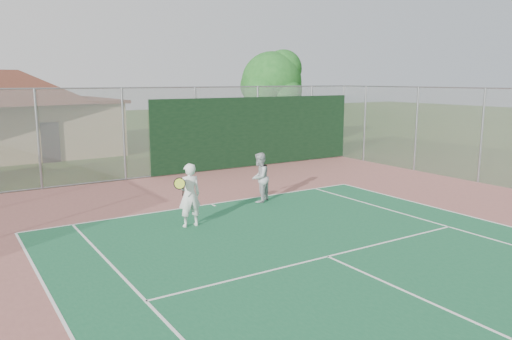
{
  "coord_description": "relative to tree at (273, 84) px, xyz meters",
  "views": [
    {
      "loc": [
        -6.85,
        -1.45,
        3.81
      ],
      "look_at": [
        0.73,
        10.44,
        1.24
      ],
      "focal_mm": 35.0,
      "sensor_mm": 36.0,
      "label": 1
    }
  ],
  "objects": [
    {
      "name": "side_fence_right",
      "position": [
        1.33,
        -8.66,
        -1.8
      ],
      "size": [
        0.08,
        9.0,
        3.5
      ],
      "color": "gray",
      "rests_on": "ground"
    },
    {
      "name": "player_white_front",
      "position": [
        -10.22,
        -11.08,
        -2.71
      ],
      "size": [
        0.9,
        0.69,
        1.67
      ],
      "rotation": [
        0.0,
        0.0,
        3.09
      ],
      "color": "white",
      "rests_on": "ground"
    },
    {
      "name": "player_grey_back",
      "position": [
        -7.24,
        -9.83,
        -2.77
      ],
      "size": [
        0.95,
        0.91,
        1.55
      ],
      "rotation": [
        0.0,
        0.0,
        3.74
      ],
      "color": "#B4B7BA",
      "rests_on": "ground"
    },
    {
      "name": "tree",
      "position": [
        0.0,
        0.0,
        0.0
      ],
      "size": [
        3.87,
        3.67,
        5.4
      ],
      "color": "#3A2115",
      "rests_on": "ground"
    },
    {
      "name": "back_fence",
      "position": [
        -6.56,
        -4.18,
        -1.88
      ],
      "size": [
        20.08,
        0.11,
        3.53
      ],
      "color": "gray",
      "rests_on": "ground"
    }
  ]
}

